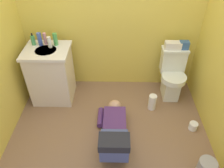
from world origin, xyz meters
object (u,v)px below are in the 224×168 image
at_px(toilet, 172,75).
at_px(soap_dispenser, 33,40).
at_px(vanity_cabinet, 51,74).
at_px(person_plumber, 114,132).
at_px(tissue_box, 173,45).
at_px(bottle_green, 55,39).
at_px(toiletry_bag, 184,45).
at_px(toilet_paper_roll, 193,126).
at_px(paper_towel_roll, 152,102).
at_px(faucet, 48,41).
at_px(bottle_pink, 45,39).
at_px(bottle_blue, 40,39).
at_px(bottle_white, 49,42).

bearing_deg(toilet, soap_dispenser, 178.99).
distance_m(vanity_cabinet, person_plumber, 1.25).
distance_m(vanity_cabinet, tissue_box, 1.75).
bearing_deg(bottle_green, toiletry_bag, 1.86).
distance_m(tissue_box, toilet_paper_roll, 1.11).
distance_m(tissue_box, paper_towel_roll, 0.84).
height_order(vanity_cabinet, paper_towel_roll, vanity_cabinet).
bearing_deg(soap_dispenser, tissue_box, 1.71).
bearing_deg(toilet, bottle_green, 178.80).
distance_m(person_plumber, tissue_box, 1.42).
bearing_deg(faucet, bottle_pink, 169.80).
bearing_deg(faucet, person_plumber, -46.86).
relative_size(bottle_blue, toilet_paper_roll, 1.59).
bearing_deg(soap_dispenser, bottle_green, -0.01).
relative_size(vanity_cabinet, bottle_white, 5.52).
distance_m(person_plumber, bottle_white, 1.42).
xyz_separation_m(faucet, bottle_white, (0.05, -0.08, 0.02)).
xyz_separation_m(toiletry_bag, bottle_blue, (-1.94, -0.06, 0.10)).
relative_size(toilet, tissue_box, 3.41).
bearing_deg(toilet_paper_roll, paper_towel_roll, 143.09).
xyz_separation_m(toiletry_bag, bottle_pink, (-1.88, -0.03, 0.09)).
bearing_deg(bottle_pink, toilet, -1.94).
bearing_deg(paper_towel_roll, vanity_cabinet, 170.80).
height_order(bottle_blue, bottle_green, bottle_blue).
bearing_deg(bottle_green, paper_towel_roll, -14.88).
relative_size(vanity_cabinet, paper_towel_roll, 3.50).
distance_m(toilet, faucet, 1.81).
xyz_separation_m(toilet, tissue_box, (-0.05, 0.09, 0.43)).
bearing_deg(paper_towel_roll, toiletry_bag, 45.35).
bearing_deg(vanity_cabinet, bottle_green, 47.53).
distance_m(vanity_cabinet, faucet, 0.47).
relative_size(soap_dispenser, bottle_green, 1.00).
xyz_separation_m(person_plumber, bottle_white, (-0.86, 0.88, 0.72)).
xyz_separation_m(tissue_box, toiletry_bag, (0.15, 0.00, 0.01)).
height_order(person_plumber, bottle_blue, bottle_blue).
bearing_deg(toiletry_bag, toilet_paper_roll, -83.52).
bearing_deg(person_plumber, toilet_paper_roll, 12.14).
height_order(toilet, paper_towel_roll, toilet).
bearing_deg(tissue_box, bottle_blue, -177.96).
bearing_deg(paper_towel_roll, bottle_blue, 167.30).
relative_size(bottle_green, toilet_paper_roll, 1.51).
distance_m(toilet, person_plumber, 1.25).
height_order(vanity_cabinet, bottle_green, bottle_green).
relative_size(tissue_box, bottle_green, 1.32).
distance_m(faucet, person_plumber, 1.49).
relative_size(toilet, bottle_white, 5.05).
relative_size(faucet, bottle_blue, 0.57).
xyz_separation_m(person_plumber, bottle_blue, (-1.00, 0.94, 0.73)).
xyz_separation_m(bottle_green, paper_towel_roll, (1.33, -0.35, -0.79)).
bearing_deg(tissue_box, toiletry_bag, 0.00).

